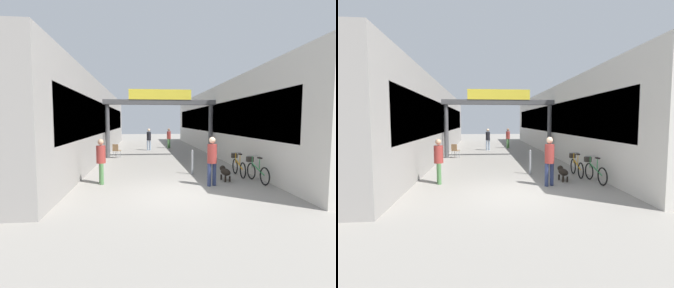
{
  "view_description": "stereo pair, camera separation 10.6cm",
  "coord_description": "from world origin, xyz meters",
  "views": [
    {
      "loc": [
        -1.2,
        -8.17,
        2.33
      ],
      "look_at": [
        0.0,
        3.66,
        1.3
      ],
      "focal_mm": 28.0,
      "sensor_mm": 36.0,
      "label": 1
    },
    {
      "loc": [
        -1.09,
        -8.18,
        2.33
      ],
      "look_at": [
        0.0,
        3.66,
        1.3
      ],
      "focal_mm": 28.0,
      "sensor_mm": 36.0,
      "label": 2
    }
  ],
  "objects": [
    {
      "name": "pedestrian_with_dog",
      "position": [
        1.32,
        0.96,
        1.02
      ],
      "size": [
        0.45,
        0.45,
        1.78
      ],
      "color": "navy",
      "rests_on": "ground_plane"
    },
    {
      "name": "storefront_right",
      "position": [
        5.09,
        11.0,
        2.3
      ],
      "size": [
        3.0,
        26.0,
        4.59
      ],
      "color": "beige",
      "rests_on": "ground_plane"
    },
    {
      "name": "pedestrian_carrying_crate",
      "position": [
        -0.61,
        12.89,
        1.0
      ],
      "size": [
        0.48,
        0.48,
        1.74
      ],
      "color": "#8C9EB2",
      "rests_on": "ground_plane"
    },
    {
      "name": "bicycle_orange_second",
      "position": [
        2.93,
        2.62,
        0.44
      ],
      "size": [
        0.46,
        1.69,
        0.98
      ],
      "color": "black",
      "rests_on": "ground_plane"
    },
    {
      "name": "pedestrian_elderly_walking",
      "position": [
        1.17,
        14.49,
        0.99
      ],
      "size": [
        0.47,
        0.47,
        1.72
      ],
      "color": "#4C7F47",
      "rests_on": "ground_plane"
    },
    {
      "name": "storefront_left",
      "position": [
        -5.09,
        11.0,
        2.3
      ],
      "size": [
        3.0,
        26.0,
        4.59
      ],
      "color": "#9E9993",
      "rests_on": "ground_plane"
    },
    {
      "name": "cafe_chair_wood_nearer",
      "position": [
        -2.81,
        8.61,
        0.54
      ],
      "size": [
        0.53,
        0.53,
        0.89
      ],
      "color": "gray",
      "rests_on": "ground_plane"
    },
    {
      "name": "pedestrian_companion",
      "position": [
        -2.71,
        1.67,
        0.96
      ],
      "size": [
        0.42,
        0.42,
        1.68
      ],
      "color": "#4C7F47",
      "rests_on": "ground_plane"
    },
    {
      "name": "dog_on_leash",
      "position": [
        2.06,
        1.74,
        0.35
      ],
      "size": [
        0.35,
        0.78,
        0.56
      ],
      "color": "black",
      "rests_on": "ground_plane"
    },
    {
      "name": "ground_plane",
      "position": [
        0.0,
        0.0,
        0.0
      ],
      "size": [
        80.0,
        80.0,
        0.0
      ],
      "primitive_type": "plane",
      "color": "gray"
    },
    {
      "name": "bicycle_green_nearest",
      "position": [
        3.21,
        1.44,
        0.44
      ],
      "size": [
        0.46,
        1.69,
        0.98
      ],
      "color": "black",
      "rests_on": "ground_plane"
    },
    {
      "name": "arcade_sign_gateway",
      "position": [
        0.0,
        8.72,
        3.07
      ],
      "size": [
        7.4,
        0.47,
        4.34
      ],
      "color": "#4C4C4F",
      "rests_on": "ground_plane"
    },
    {
      "name": "bollard_post_metal",
      "position": [
        1.02,
        3.1,
        0.55
      ],
      "size": [
        0.1,
        0.1,
        1.09
      ],
      "color": "gray",
      "rests_on": "ground_plane"
    }
  ]
}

